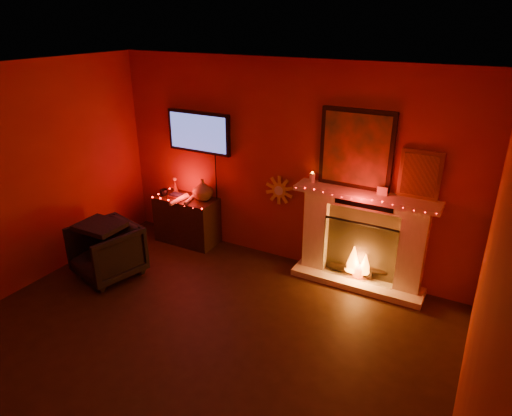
{
  "coord_description": "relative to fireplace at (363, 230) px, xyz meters",
  "views": [
    {
      "loc": [
        2.41,
        -2.67,
        3.17
      ],
      "look_at": [
        0.02,
        1.7,
        1.05
      ],
      "focal_mm": 32.0,
      "sensor_mm": 36.0,
      "label": 1
    }
  ],
  "objects": [
    {
      "name": "room",
      "position": [
        -1.14,
        -2.39,
        0.63
      ],
      "size": [
        5.0,
        5.0,
        5.0
      ],
      "color": "black",
      "rests_on": "ground"
    },
    {
      "name": "armchair",
      "position": [
        -2.91,
        -1.43,
        -0.37
      ],
      "size": [
        0.92,
        0.94,
        0.7
      ],
      "primitive_type": "imported",
      "rotation": [
        0.0,
        0.0,
        -0.26
      ],
      "color": "black",
      "rests_on": "floor"
    },
    {
      "name": "sunburst_clock",
      "position": [
        -1.19,
        0.09,
        0.28
      ],
      "size": [
        0.4,
        0.03,
        0.4
      ],
      "color": "gold",
      "rests_on": "room"
    },
    {
      "name": "fireplace",
      "position": [
        0.0,
        0.0,
        0.0
      ],
      "size": [
        1.72,
        0.4,
        2.18
      ],
      "color": "#F4E3CD",
      "rests_on": "floor"
    },
    {
      "name": "console_table",
      "position": [
        -2.58,
        -0.12,
        -0.33
      ],
      "size": [
        0.92,
        0.58,
        1.0
      ],
      "color": "black",
      "rests_on": "floor"
    },
    {
      "name": "tv",
      "position": [
        -2.44,
        0.06,
        0.92
      ],
      "size": [
        1.0,
        0.07,
        1.24
      ],
      "color": "black",
      "rests_on": "room"
    }
  ]
}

